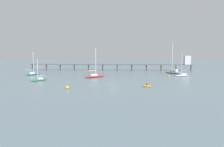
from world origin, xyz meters
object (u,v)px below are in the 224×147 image
(sailboat_teal, at_px, (33,74))
(mooring_buoy_inner, at_px, (169,76))
(dinghy_yellow, at_px, (147,86))
(pier, at_px, (136,63))
(sailboat_green, at_px, (39,79))
(sailboat_white, at_px, (182,75))
(sailboat_gray, at_px, (173,72))
(mooring_buoy_near, at_px, (67,87))
(sailboat_red, at_px, (95,76))

(sailboat_teal, xyz_separation_m, mooring_buoy_inner, (56.38, -9.41, -0.27))
(sailboat_teal, relative_size, dinghy_yellow, 3.23)
(pier, relative_size, dinghy_yellow, 28.29)
(sailboat_green, relative_size, mooring_buoy_inner, 10.98)
(sailboat_green, distance_m, dinghy_yellow, 37.30)
(pier, bearing_deg, dinghy_yellow, -94.54)
(sailboat_white, bearing_deg, sailboat_gray, 91.29)
(dinghy_yellow, bearing_deg, mooring_buoy_near, -170.86)
(sailboat_gray, height_order, sailboat_red, sailboat_gray)
(pier, height_order, mooring_buoy_inner, pier)
(sailboat_green, xyz_separation_m, mooring_buoy_near, (12.48, -17.80, -0.10))
(mooring_buoy_near, bearing_deg, sailboat_red, 77.89)
(mooring_buoy_near, relative_size, mooring_buoy_inner, 1.28)
(pier, bearing_deg, sailboat_green, -132.41)
(pier, relative_size, sailboat_teal, 8.75)
(dinghy_yellow, bearing_deg, pier, 85.46)
(sailboat_white, relative_size, sailboat_green, 1.24)
(pier, bearing_deg, sailboat_white, -62.74)
(sailboat_white, distance_m, mooring_buoy_near, 51.99)
(sailboat_red, height_order, mooring_buoy_near, sailboat_red)
(sailboat_red, relative_size, dinghy_yellow, 3.75)
(sailboat_teal, bearing_deg, pier, 25.23)
(sailboat_red, xyz_separation_m, dinghy_yellow, (15.93, -24.70, -0.42))
(mooring_buoy_near, bearing_deg, mooring_buoy_inner, 39.00)
(mooring_buoy_near, bearing_deg, pier, 66.34)
(sailboat_teal, bearing_deg, sailboat_red, -20.21)
(sailboat_teal, relative_size, sailboat_green, 1.31)
(sailboat_green, xyz_separation_m, mooring_buoy_inner, (47.98, 10.95, -0.19))
(sailboat_gray, height_order, mooring_buoy_inner, sailboat_gray)
(pier, xyz_separation_m, sailboat_red, (-20.45, -32.24, -3.23))
(dinghy_yellow, relative_size, mooring_buoy_near, 3.48)
(pier, relative_size, sailboat_white, 9.26)
(sailboat_white, bearing_deg, dinghy_yellow, -125.38)
(pier, relative_size, sailboat_red, 7.54)
(pier, relative_size, sailboat_gray, 6.19)
(dinghy_yellow, bearing_deg, sailboat_green, 157.52)
(sailboat_teal, bearing_deg, dinghy_yellow, -38.93)
(sailboat_white, distance_m, sailboat_teal, 62.87)
(dinghy_yellow, bearing_deg, sailboat_red, 122.81)
(pier, distance_m, sailboat_green, 57.90)
(pier, bearing_deg, mooring_buoy_inner, -74.17)
(pier, distance_m, mooring_buoy_near, 66.12)
(sailboat_gray, xyz_separation_m, mooring_buoy_inner, (-5.84, -14.09, -0.55))
(pier, distance_m, sailboat_red, 38.32)
(sailboat_white, xyz_separation_m, sailboat_teal, (-62.48, 6.98, 0.03))
(pier, xyz_separation_m, sailboat_white, (15.10, -29.31, -3.28))
(dinghy_yellow, height_order, mooring_buoy_near, dinghy_yellow)
(pier, height_order, mooring_buoy_near, pier)
(pier, bearing_deg, sailboat_teal, -154.77)
(sailboat_gray, relative_size, mooring_buoy_inner, 20.35)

